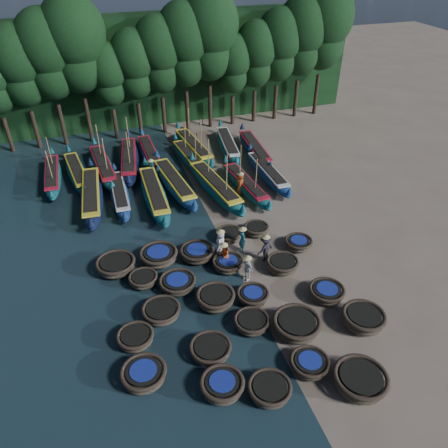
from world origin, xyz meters
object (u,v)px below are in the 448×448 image
object	(u,v)px
coracle_19	(299,243)
long_boat_12	(129,160)
coracle_3	(310,364)
long_boat_7	(245,185)
coracle_20	(116,265)
long_boat_11	(103,166)
fisherman_0	(221,242)
coracle_22	(197,253)
long_boat_5	(174,183)
coracle_1	(222,386)
long_boat_4	(154,194)
coracle_12	(216,298)
fisherman_3	(265,248)
coracle_23	(229,235)
coracle_6	(210,349)
long_boat_2	(92,195)
coracle_18	(282,264)
long_boat_10	(77,173)
long_boat_17	(255,149)
coracle_5	(144,375)
coracle_11	(161,311)
coracle_16	(178,283)
coracle_21	(159,256)
coracle_15	(143,279)
coracle_24	(256,229)
long_boat_15	(194,147)
fisherman_6	(240,183)
fisherman_4	(247,267)
fisherman_1	(242,238)
coracle_2	(269,389)
long_boat_16	(228,145)
coracle_10	(136,338)
coracle_9	(363,319)
long_boat_14	(189,158)
long_boat_9	(53,176)
coracle_7	(252,322)
fisherman_2	(224,254)
coracle_13	(253,296)
long_boat_8	(268,173)
long_boat_6	(215,186)
fisherman_5	(152,169)
coracle_17	(228,263)

from	to	relation	value
coracle_19	long_boat_12	distance (m)	16.72
coracle_3	long_boat_7	bearing A→B (deg)	80.06
coracle_20	long_boat_11	distance (m)	12.63
long_boat_7	fisherman_0	xyz separation A→B (m)	(-4.13, -6.79, 0.42)
coracle_22	long_boat_5	distance (m)	8.57
coracle_1	long_boat_4	world-z (taller)	long_boat_4
coracle_12	fisherman_3	distance (m)	4.77
coracle_23	coracle_6	bearing A→B (deg)	-114.09
long_boat_2	coracle_18	bearing A→B (deg)	-44.19
coracle_19	long_boat_5	xyz separation A→B (m)	(-5.78, 9.52, 0.22)
long_boat_10	long_boat_17	xyz separation A→B (m)	(14.92, -0.38, 0.03)
coracle_5	coracle_11	bearing A→B (deg)	67.29
coracle_16	fisherman_3	world-z (taller)	fisherman_3
coracle_19	long_boat_2	xyz separation A→B (m)	(-11.89, 9.49, 0.24)
coracle_18	coracle_21	bearing A→B (deg)	156.43
coracle_15	coracle_24	distance (m)	8.23
long_boat_4	long_boat_15	distance (m)	8.35
fisherman_6	fisherman_4	bearing A→B (deg)	7.00
coracle_11	fisherman_1	size ratio (longest dim) A/B	1.15
coracle_2	long_boat_16	bearing A→B (deg)	75.77
coracle_21	long_boat_16	bearing A→B (deg)	56.65
coracle_10	coracle_11	distance (m)	2.01
coracle_15	long_boat_5	xyz separation A→B (m)	(4.02, 9.85, 0.22)
coracle_9	long_boat_14	distance (m)	20.64
coracle_2	long_boat_9	xyz separation A→B (m)	(-8.82, 22.71, 0.14)
coracle_7	fisherman_2	xyz separation A→B (m)	(0.16, 5.04, 0.49)
coracle_13	long_boat_8	xyz separation A→B (m)	(6.03, 12.32, 0.18)
coracle_3	long_boat_11	size ratio (longest dim) A/B	0.26
long_boat_8	long_boat_6	bearing A→B (deg)	-170.14
coracle_10	fisherman_6	world-z (taller)	fisherman_6
coracle_21	long_boat_8	bearing A→B (deg)	36.40
coracle_6	fisherman_2	world-z (taller)	fisherman_2
long_boat_17	long_boat_11	bearing A→B (deg)	-179.60
coracle_13	coracle_1	bearing A→B (deg)	-124.27
long_boat_12	long_boat_14	distance (m)	4.97
coracle_12	long_boat_6	size ratio (longest dim) A/B	0.26
coracle_13	fisherman_4	bearing A→B (deg)	80.04
coracle_3	coracle_5	xyz separation A→B (m)	(-7.29, 1.71, 0.07)
coracle_9	coracle_3	bearing A→B (deg)	-157.83
long_boat_5	long_boat_14	distance (m)	4.50
coracle_13	fisherman_1	xyz separation A→B (m)	(0.96, 4.34, 0.57)
coracle_10	fisherman_5	world-z (taller)	fisherman_5
long_boat_12	long_boat_14	bearing A→B (deg)	-3.14
long_boat_12	long_boat_14	world-z (taller)	long_boat_12
coracle_20	long_boat_15	world-z (taller)	long_boat_15
coracle_23	coracle_15	bearing A→B (deg)	-157.33
coracle_17	long_boat_10	world-z (taller)	long_boat_10
coracle_20	long_boat_4	distance (m)	7.88
coracle_1	coracle_12	distance (m)	5.31
coracle_22	coracle_24	xyz separation A→B (m)	(4.34, 1.23, -0.05)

